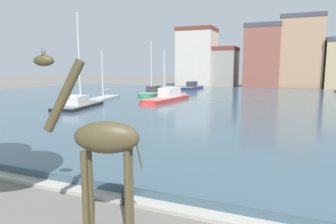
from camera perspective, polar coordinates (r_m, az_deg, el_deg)
harbor_water at (r=34.36m, az=12.97°, el=1.65°), size 80.00×51.62×0.39m
quay_edge_coping at (r=10.37m, az=-13.91°, el=-14.76°), size 80.00×0.50×0.12m
giraffe_statue at (r=7.56m, az=-12.54°, el=-5.34°), size 2.54×1.23×4.55m
sailboat_grey at (r=36.04m, az=-12.30°, el=2.25°), size 3.02×6.72×5.93m
sailboat_red at (r=33.71m, az=-0.68°, el=2.41°), size 2.67×9.63×5.94m
sailboat_navy at (r=53.59m, az=4.88°, el=4.61°), size 2.07×7.27×9.19m
sailboat_green at (r=40.90m, az=-3.18°, el=3.40°), size 2.74×6.91×7.52m
sailboat_black at (r=29.73m, az=-16.23°, el=1.17°), size 3.50×7.30×9.11m
mooring_bollard at (r=9.51m, az=-8.10°, el=-15.52°), size 0.24×0.24×0.50m
townhouse_narrow_midrow at (r=66.70m, az=5.49°, el=10.24°), size 7.85×6.68×12.59m
townhouse_end_terrace at (r=66.17m, az=10.38°, el=8.37°), size 5.82×6.94×8.44m
townhouse_tall_gabled at (r=62.90m, az=17.52°, el=9.95°), size 6.80×6.76×12.45m
townhouse_wide_warehouse at (r=62.98m, az=23.87°, el=10.23°), size 7.70×6.39×13.77m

